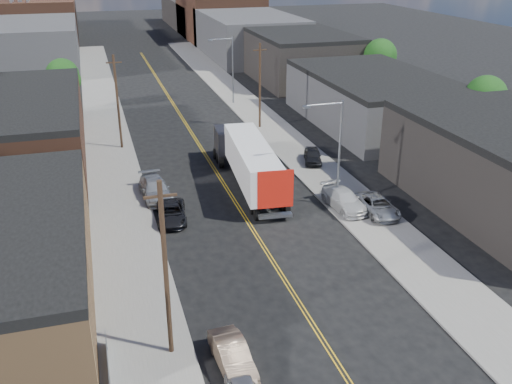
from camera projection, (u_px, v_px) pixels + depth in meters
ground at (176, 108)px, 76.70m from camera, size 260.00×260.00×0.00m
centerline at (197, 142)px, 63.50m from camera, size 0.32×120.00×0.01m
sidewalk_left at (110, 149)px, 61.01m from camera, size 5.00×140.00×0.15m
sidewalk_right at (278, 134)px, 65.94m from camera, size 5.00×140.00×0.15m
warehouse_brown at (19, 129)px, 56.64m from camera, size 12.00×26.00×6.60m
industrial_right_b at (374, 99)px, 68.88m from camera, size 14.00×24.00×6.10m
industrial_right_c at (299, 56)px, 91.47m from camera, size 14.00×22.00×7.60m
skyline_left_a at (31, 45)px, 100.73m from camera, size 16.00×30.00×8.00m
skyline_right_a at (248, 35)px, 111.11m from camera, size 16.00×30.00×8.00m
skyline_left_b at (38, 22)px, 122.34m from camera, size 16.00×26.00×10.00m
skyline_right_b at (219, 16)px, 132.72m from camera, size 16.00×26.00×10.00m
skyline_left_c at (43, 19)px, 140.54m from camera, size 16.00×40.00×7.00m
skyline_right_c at (202, 14)px, 150.92m from camera, size 16.00×40.00×7.00m
streetlight_near at (335, 146)px, 45.75m from camera, size 3.39×0.25×9.00m
streetlight_far at (230, 65)px, 76.56m from camera, size 3.39×0.25×9.00m
utility_pole_left_near at (166, 270)px, 28.52m from camera, size 1.60×0.26×10.00m
utility_pole_left_far at (118, 102)px, 59.33m from camera, size 1.60×0.26×10.00m
utility_pole_right at (260, 86)px, 66.23m from camera, size 1.60×0.26×10.00m
tree_left_far at (63, 77)px, 73.03m from camera, size 4.35×4.20×6.97m
tree_right_near at (486, 99)px, 61.45m from camera, size 4.60×4.48×7.44m
tree_right_far at (380, 58)px, 82.45m from camera, size 4.85×4.76×7.91m
semi_truck at (247, 158)px, 51.24m from camera, size 3.93×16.88×4.37m
car_left_b at (232, 356)px, 29.27m from camera, size 1.80×4.44×1.43m
car_left_c at (172, 213)px, 45.02m from camera, size 2.77×5.08×1.35m
car_left_d at (155, 189)px, 49.05m from camera, size 2.65×5.79×1.64m
car_right_lot_a at (377, 206)px, 45.87m from camera, size 2.39×5.03×1.39m
car_right_lot_b at (344, 200)px, 46.78m from camera, size 2.65×5.46×1.53m
car_right_lot_c at (313, 156)px, 56.83m from camera, size 2.75×4.33×1.37m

